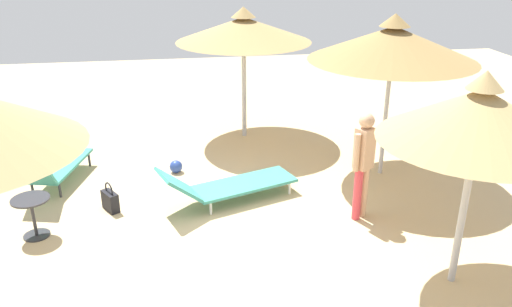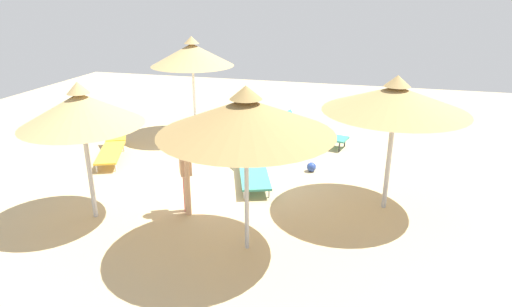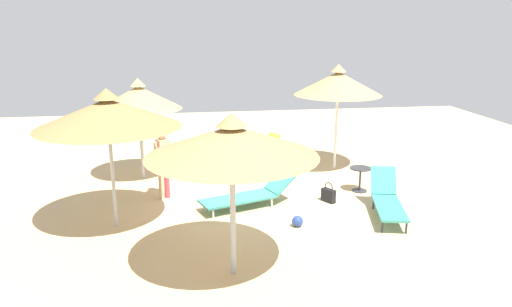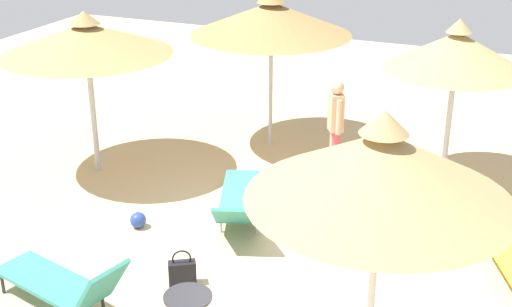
% 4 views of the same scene
% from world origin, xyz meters
% --- Properties ---
extents(ground, '(24.00, 24.00, 0.10)m').
position_xyz_m(ground, '(0.00, 0.00, -0.05)').
color(ground, tan).
extents(parasol_umbrella_far_left, '(2.93, 2.93, 2.95)m').
position_xyz_m(parasol_umbrella_far_left, '(1.28, -3.18, 2.45)').
color(parasol_umbrella_far_left, '#B2B2B7').
rests_on(parasol_umbrella_far_left, ground).
extents(parasol_umbrella_front, '(2.31, 2.31, 2.78)m').
position_xyz_m(parasol_umbrella_front, '(-2.05, -2.85, 2.26)').
color(parasol_umbrella_front, '#B2B2B7').
rests_on(parasol_umbrella_front, ground).
extents(parasol_umbrella_near_left, '(2.51, 2.51, 3.07)m').
position_xyz_m(parasol_umbrella_near_left, '(-2.11, 2.71, 2.53)').
color(parasol_umbrella_near_left, white).
rests_on(parasol_umbrella_near_left, ground).
extents(parasol_umbrella_center, '(2.86, 2.86, 2.83)m').
position_xyz_m(parasol_umbrella_center, '(3.66, -0.90, 2.36)').
color(parasol_umbrella_center, '#B2B2B7').
rests_on(parasol_umbrella_center, ground).
extents(lounge_chair_edge, '(1.41, 2.43, 0.76)m').
position_xyz_m(lounge_chair_edge, '(0.57, -0.18, 0.32)').
color(lounge_chair_edge, teal).
rests_on(lounge_chair_edge, ground).
extents(lounge_chair_back, '(2.04, 1.03, 0.91)m').
position_xyz_m(lounge_chair_back, '(1.59, 2.78, 0.39)').
color(lounge_chair_back, teal).
rests_on(lounge_chair_back, ground).
extents(person_standing_near_right, '(0.32, 0.39, 1.74)m').
position_xyz_m(person_standing_near_right, '(-0.28, -2.21, 1.00)').
color(person_standing_near_right, tan).
rests_on(person_standing_near_right, ground).
extents(handbag, '(0.38, 0.31, 0.50)m').
position_xyz_m(handbag, '(0.56, 1.72, 0.18)').
color(handbag, black).
rests_on(handbag, ground).
extents(beach_ball, '(0.24, 0.24, 0.24)m').
position_xyz_m(beach_ball, '(1.89, 0.65, 0.12)').
color(beach_ball, navy).
rests_on(beach_ball, ground).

